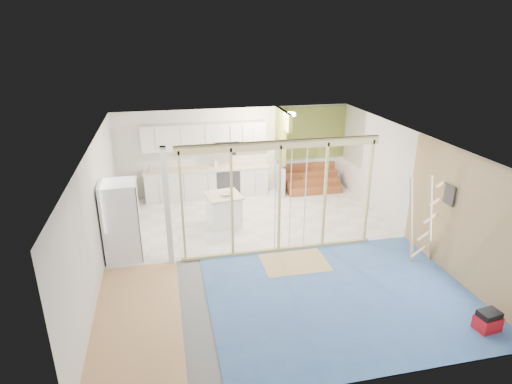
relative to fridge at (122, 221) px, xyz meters
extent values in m
cube|color=slate|center=(3.09, -0.45, -0.88)|extent=(7.00, 8.00, 0.01)
cube|color=white|center=(3.09, -0.45, 1.72)|extent=(7.00, 8.00, 0.01)
cube|color=silver|center=(3.09, 3.55, 0.42)|extent=(7.00, 0.01, 2.60)
cube|color=silver|center=(3.09, -4.45, 0.42)|extent=(7.00, 0.01, 2.60)
cube|color=silver|center=(-0.41, -0.45, 0.42)|extent=(0.01, 8.00, 2.60)
cube|color=silver|center=(6.59, -0.45, 0.42)|extent=(0.01, 8.00, 2.60)
cube|color=silver|center=(3.09, 1.55, -0.87)|extent=(7.00, 4.00, 0.02)
cube|color=teal|center=(4.09, -2.45, -0.87)|extent=(5.00, 4.00, 0.02)
cube|color=tan|center=(0.34, -2.45, -0.87)|extent=(1.50, 4.00, 0.02)
cube|color=tan|center=(3.59, -1.05, -0.87)|extent=(1.40, 1.00, 0.01)
cube|color=tan|center=(3.39, -0.45, 1.62)|extent=(4.40, 0.09, 0.18)
cube|color=tan|center=(3.39, -0.45, -0.83)|extent=(4.40, 0.09, 0.06)
cube|color=silver|center=(0.99, -0.45, 0.42)|extent=(0.12, 0.14, 2.60)
cube|color=tan|center=(1.29, -0.45, 0.42)|extent=(0.04, 0.09, 2.40)
cube|color=tan|center=(2.34, -0.45, 0.42)|extent=(0.04, 0.09, 2.40)
cube|color=tan|center=(3.39, -0.45, 0.42)|extent=(0.05, 0.09, 2.40)
cube|color=tan|center=(4.44, -0.45, 0.42)|extent=(0.04, 0.09, 2.40)
cube|color=tan|center=(5.49, -0.45, 0.42)|extent=(0.04, 0.09, 2.40)
cylinder|color=silver|center=(3.29, -0.48, 0.34)|extent=(0.02, 0.02, 2.35)
cylinder|color=silver|center=(3.99, -0.43, 0.34)|extent=(0.02, 0.02, 2.35)
cylinder|color=silver|center=(3.64, -0.45, 0.34)|extent=(0.02, 0.02, 2.35)
cube|color=silver|center=(2.19, 3.25, -0.44)|extent=(3.60, 0.60, 0.88)
cube|color=beige|center=(2.19, 3.25, 0.02)|extent=(3.66, 0.64, 0.05)
cube|color=silver|center=(-0.11, 2.15, -0.44)|extent=(0.60, 1.60, 0.88)
cube|color=beige|center=(-0.11, 2.15, 0.02)|extent=(0.64, 1.64, 0.05)
cube|color=silver|center=(2.19, 3.37, 0.97)|extent=(3.60, 0.34, 0.75)
cube|color=silver|center=(2.79, 3.33, 0.67)|extent=(0.72, 0.38, 0.36)
cube|color=black|center=(2.79, 3.14, 0.67)|extent=(0.68, 0.02, 0.30)
cube|color=olive|center=(4.39, 3.10, 0.92)|extent=(0.10, 0.90, 1.60)
cube|color=silver|center=(4.39, 3.10, -0.43)|extent=(0.10, 0.90, 0.90)
cube|color=olive|center=(4.39, 2.40, 1.47)|extent=(0.10, 0.50, 0.50)
cube|color=olive|center=(5.49, 3.52, 0.87)|extent=(2.20, 0.04, 1.60)
cube|color=silver|center=(5.49, 3.52, -0.43)|extent=(2.20, 0.04, 0.90)
cube|color=brown|center=(5.44, 2.75, -0.78)|extent=(1.70, 0.26, 0.20)
cube|color=brown|center=(5.44, 3.01, -0.58)|extent=(1.70, 0.26, 0.20)
cube|color=brown|center=(5.44, 3.27, -0.38)|extent=(1.70, 0.26, 0.20)
cube|color=brown|center=(5.44, 3.53, -0.18)|extent=(1.70, 0.26, 0.20)
torus|color=black|center=(2.79, 1.45, 1.17)|extent=(0.52, 0.52, 0.02)
cylinder|color=black|center=(2.64, 1.45, 1.42)|extent=(0.01, 0.01, 0.50)
cylinder|color=black|center=(2.94, 1.45, 1.42)|extent=(0.01, 0.01, 0.50)
cylinder|color=#343539|center=(2.69, 1.35, 1.02)|extent=(0.14, 0.14, 0.14)
cylinder|color=#343539|center=(2.91, 1.55, 1.04)|extent=(0.12, 0.12, 0.12)
cube|color=tan|center=(6.57, -2.45, 0.42)|extent=(0.02, 4.00, 2.60)
cube|color=#343539|center=(6.52, -1.85, 0.77)|extent=(0.04, 0.30, 0.40)
cylinder|color=#FFEABF|center=(4.49, 2.55, 1.66)|extent=(0.32, 0.32, 0.08)
cube|color=white|center=(-0.01, 0.00, 0.00)|extent=(0.81, 0.78, 1.77)
cube|color=#343539|center=(0.36, 0.00, 0.00)|extent=(0.06, 0.71, 1.73)
cube|color=white|center=(2.38, 1.21, -0.50)|extent=(0.87, 0.87, 0.77)
cube|color=beige|center=(2.38, 1.21, -0.07)|extent=(0.97, 0.97, 0.04)
imported|color=silver|center=(2.46, 1.14, -0.01)|extent=(0.33, 0.33, 0.07)
imported|color=#A0A7B3|center=(0.59, 3.19, 0.18)|extent=(0.12, 0.12, 0.27)
imported|color=silver|center=(2.46, 3.34, 0.15)|extent=(0.11, 0.11, 0.21)
cube|color=red|center=(6.09, -3.85, -0.75)|extent=(0.43, 0.34, 0.27)
cube|color=black|center=(6.09, -3.85, -0.56)|extent=(0.38, 0.30, 0.10)
cube|color=#D5B182|center=(5.90, -1.61, 0.14)|extent=(0.46, 0.23, 2.02)
cube|color=#D5B182|center=(6.35, -1.61, 0.14)|extent=(0.46, 0.23, 2.02)
cube|color=#D5B182|center=(6.18, -1.61, -0.61)|extent=(0.46, 0.23, 0.13)
cube|color=#D5B182|center=(6.26, -1.61, -0.22)|extent=(0.46, 0.23, 0.13)
cube|color=#D5B182|center=(6.34, -1.61, 0.17)|extent=(0.46, 0.23, 0.13)
cube|color=#D5B182|center=(6.42, -1.61, 0.56)|extent=(0.46, 0.23, 0.13)
cube|color=#D5B182|center=(6.51, -1.61, 0.95)|extent=(0.46, 0.23, 0.13)
camera|label=1|loc=(1.02, -8.77, 3.87)|focal=30.00mm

